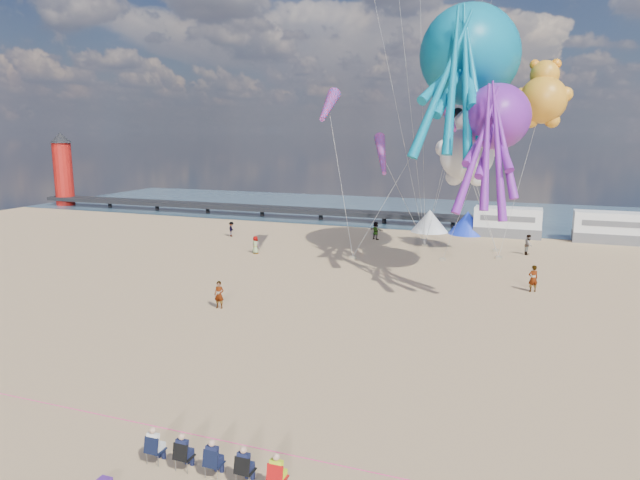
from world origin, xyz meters
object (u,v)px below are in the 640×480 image
Objects in this scene: beachgoer_2 at (231,229)px; beachgoer_5 at (533,278)px; tent_blue at (468,223)px; windsock_left at (328,106)px; beachgoer_4 at (376,231)px; sandbag_b at (443,260)px; kite_panda at (467,154)px; sandbag_c at (499,258)px; motorhome_1 at (610,227)px; kite_octopus_purple at (497,117)px; spectator_row at (214,457)px; windsock_right at (382,154)px; tent_white at (430,221)px; motorhome_0 at (508,222)px; sandbag_d at (496,250)px; kite_octopus_teal at (470,55)px; beachgoer_1 at (529,245)px; standing_person at (219,295)px; kite_teddy_orange at (543,100)px; sandbag_e at (425,245)px; windsock_mid at (447,113)px; sandbag_a at (353,257)px; beachgoer_0 at (255,245)px; lighthouse at (63,174)px.

beachgoer_2 is 31.31m from beachgoer_5.
tent_blue is 23.25m from windsock_left.
windsock_left reaches higher than beachgoer_4.
kite_panda is at bearing -57.91° from sandbag_b.
kite_panda reaches higher than sandbag_c.
beachgoer_4 is at bearing -163.69° from motorhome_1.
sandbag_c is 14.57m from kite_octopus_purple.
beachgoer_4 is at bearing 97.79° from spectator_row.
tent_blue is 0.63× the size of windsock_left.
tent_white is at bearing 66.66° from windsock_right.
kite_panda is 6.57m from windsock_right.
motorhome_0 reaches higher than tent_white.
windsock_left reaches higher than sandbag_d.
tent_white and tent_blue have the same top height.
motorhome_1 is 22.14m from beachgoer_5.
motorhome_1 is 22.71m from beachgoer_4.
windsock_right is at bearing 129.34° from beachgoer_4.
kite_panda reaches higher than tent_blue.
beachgoer_2 is at bearing 171.86° from kite_octopus_teal.
beachgoer_1 is at bearing -10.22° from sandbag_d.
motorhome_0 reaches higher than beachgoer_2.
standing_person is 0.28× the size of kite_teddy_orange.
sandbag_b is (-6.69, -5.04, -0.79)m from beachgoer_1.
sandbag_c is 10.72m from kite_panda.
kite_octopus_teal is at bearing -101.81° from motorhome_0.
beachgoer_4 is at bearing 95.72° from beachgoer_1.
motorhome_0 is at bearing 41.84° from windsock_right.
tent_white is 2.23× the size of beachgoer_4.
motorhome_0 is at bearing 49.46° from sandbag_e.
beachgoer_4 reaches higher than spectator_row.
sandbag_b is (3.48, -13.72, -1.09)m from tent_white.
beachgoer_4 is at bearing 87.51° from windsock_right.
beachgoer_2 reaches higher than sandbag_c.
sandbag_d is at bearing 68.04° from kite_panda.
windsock_left is (-6.23, -9.83, 12.54)m from sandbag_e.
windsock_mid is (2.67, 29.21, 11.40)m from spectator_row.
beachgoer_2 is at bearing 155.99° from kite_panda.
windsock_mid reaches higher than tent_blue.
beachgoer_4 is at bearing 92.71° from sandbag_a.
beachgoer_0 is 26.32m from kite_teddy_orange.
kite_panda is at bearing -3.44° from windsock_left.
beachgoer_1 is 0.97× the size of beachgoer_5.
windsock_left is (7.35, -1.43, 11.87)m from beachgoer_0.
windsock_left reaches higher than spectator_row.
beachgoer_1 is 0.17× the size of kite_octopus_purple.
beachgoer_1 is (64.17, -12.68, -3.60)m from lighthouse.
beachgoer_4 is at bearing -90.69° from beachgoer_2.
beachgoer_1 is 0.30× the size of windsock_mid.
windsock_left reaches higher than beachgoer_1.
kite_octopus_teal is (3.99, -6.20, 16.30)m from sandbag_e.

